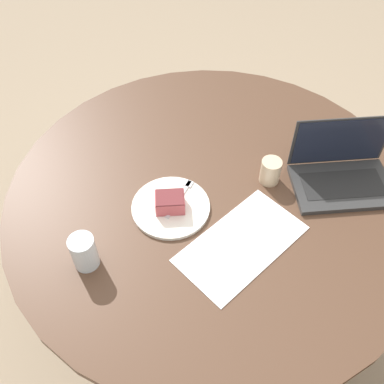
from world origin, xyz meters
The scene contains 9 objects.
ground_plane centered at (0.00, 0.00, 0.00)m, with size 12.00×12.00×0.00m, color gray.
dining_table centered at (0.00, 0.00, 0.67)m, with size 1.37×1.37×0.77m.
paper_document centered at (0.06, 0.22, 0.77)m, with size 0.42×0.26×0.00m.
plate centered at (0.15, -0.02, 0.77)m, with size 0.25×0.25×0.01m.
cake_slice centered at (0.16, -0.02, 0.80)m, with size 0.12×0.11×0.05m.
fork centered at (0.10, -0.04, 0.78)m, with size 0.16×0.10×0.00m.
coffee_glass centered at (-0.19, 0.07, 0.81)m, with size 0.07×0.07×0.09m.
water_glass centered at (0.47, 0.00, 0.82)m, with size 0.07×0.07×0.11m.
laptop centered at (-0.38, 0.22, 0.80)m, with size 0.39×0.35×0.21m.
Camera 1 is at (0.62, 0.74, 1.91)m, focal length 42.00 mm.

